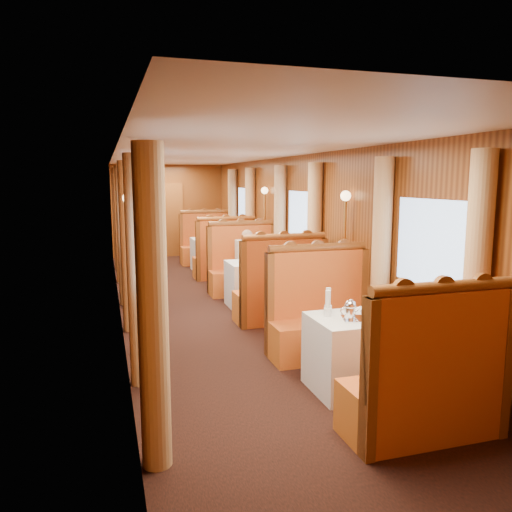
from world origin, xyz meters
name	(u,v)px	position (x,y,z in m)	size (l,w,h in m)	color
floor	(216,309)	(0.00, 0.00, 0.00)	(3.00, 12.00, 0.01)	black
ceiling	(214,153)	(0.00, 0.00, 2.50)	(3.00, 12.00, 0.01)	silver
wall_far	(168,211)	(0.00, 6.00, 1.25)	(3.00, 2.50, 0.01)	brown
wall_near	(493,365)	(0.00, -6.00, 1.25)	(3.00, 2.50, 0.01)	brown
wall_left	(118,236)	(-1.50, 0.00, 1.25)	(12.00, 2.50, 0.01)	brown
wall_right	(302,230)	(1.50, 0.00, 1.25)	(12.00, 2.50, 0.01)	brown
doorway_far	(169,220)	(0.00, 5.97, 1.00)	(0.80, 0.04, 2.00)	brown
table_near	(363,353)	(0.75, -3.50, 0.38)	(1.05, 0.72, 0.75)	white
banquette_near_fwd	(426,388)	(0.75, -4.51, 0.42)	(1.30, 0.55, 1.34)	#B32F13
banquette_near_aft	(322,321)	(0.75, -2.49, 0.42)	(1.30, 0.55, 1.34)	#B32F13
table_mid	(260,284)	(0.75, 0.00, 0.38)	(1.05, 0.72, 0.75)	white
banquette_mid_fwd	(280,294)	(0.75, -1.01, 0.42)	(1.30, 0.55, 1.34)	#B32F13
banquette_mid_aft	(243,270)	(0.75, 1.01, 0.42)	(1.30, 0.55, 1.34)	#B32F13
table_far	(215,254)	(0.75, 3.50, 0.38)	(1.05, 0.72, 0.75)	white
banquette_far_fwd	(225,259)	(0.75, 2.49, 0.42)	(1.30, 0.55, 1.34)	#B32F13
banquette_far_aft	(206,247)	(0.75, 4.51, 0.42)	(1.30, 0.55, 1.34)	#B32F13
tea_tray	(360,319)	(0.65, -3.59, 0.76)	(0.34, 0.26, 0.01)	silver
teapot_left	(350,313)	(0.55, -3.57, 0.82)	(0.18, 0.14, 0.15)	silver
teapot_right	(369,313)	(0.73, -3.61, 0.81)	(0.16, 0.12, 0.13)	silver
teapot_back	(351,310)	(0.63, -3.44, 0.81)	(0.15, 0.11, 0.12)	silver
fruit_plate	(397,317)	(1.01, -3.66, 0.77)	(0.23, 0.23, 0.05)	white
cup_inboard	(328,306)	(0.40, -3.39, 0.86)	(0.08, 0.08, 0.26)	white
cup_outboard	(328,303)	(0.45, -3.28, 0.86)	(0.08, 0.08, 0.26)	white
rose_vase_mid	(258,251)	(0.73, 0.00, 0.93)	(0.06, 0.06, 0.36)	silver
rose_vase_far	(216,231)	(0.79, 3.51, 0.93)	(0.06, 0.06, 0.36)	silver
window_left_near	(130,257)	(-1.49, -3.50, 1.45)	(1.20, 0.90, 0.01)	#8CADD8
curtain_left_near_a	(153,311)	(-1.38, -4.28, 1.18)	(0.22, 0.22, 2.35)	#DFAB72
curtain_left_near_b	(138,272)	(-1.38, -2.72, 1.18)	(0.22, 0.22, 2.35)	#DFAB72
window_right_near	(432,244)	(1.49, -3.50, 1.45)	(1.20, 0.90, 0.01)	#8CADD8
curtain_right_near_a	(476,287)	(1.38, -4.28, 1.18)	(0.22, 0.22, 2.35)	#DFAB72
curtain_right_near_b	(381,259)	(1.38, -2.72, 1.18)	(0.22, 0.22, 2.35)	#DFAB72
window_left_mid	(118,223)	(-1.49, 0.00, 1.45)	(1.20, 0.90, 0.01)	#8CADD8
curtain_left_mid_a	(129,247)	(-1.38, -0.78, 1.18)	(0.22, 0.22, 2.35)	#DFAB72
curtain_left_mid_b	(124,235)	(-1.38, 0.78, 1.18)	(0.22, 0.22, 2.35)	#DFAB72
window_right_mid	(301,218)	(1.49, 0.00, 1.45)	(1.20, 0.90, 0.01)	#8CADD8
curtain_right_mid_a	(314,240)	(1.38, -0.78, 1.18)	(0.22, 0.22, 2.35)	#DFAB72
curtain_right_mid_b	(280,230)	(1.38, 0.78, 1.18)	(0.22, 0.22, 2.35)	#DFAB72
window_left_far	(113,210)	(-1.49, 3.50, 1.45)	(1.20, 0.90, 0.01)	#8CADD8
curtain_left_far_a	(120,225)	(-1.38, 2.72, 1.18)	(0.22, 0.22, 2.35)	#DFAB72
curtain_left_far_b	(118,219)	(-1.38, 4.28, 1.18)	(0.22, 0.22, 2.35)	#DFAB72
window_right_far	(245,207)	(1.49, 3.50, 1.45)	(1.20, 0.90, 0.01)	#8CADD8
curtain_right_far_a	(250,222)	(1.38, 2.72, 1.18)	(0.22, 0.22, 2.35)	#DFAB72
curtain_right_far_b	(233,217)	(1.38, 4.28, 1.18)	(0.22, 0.22, 2.35)	#DFAB72
sconce_left_fore	(130,240)	(-1.40, -1.75, 1.38)	(0.14, 0.14, 1.95)	#BF8C3F
sconce_right_fore	(345,233)	(1.40, -1.75, 1.38)	(0.14, 0.14, 1.95)	#BF8C3F
sconce_left_aft	(120,219)	(-1.40, 1.75, 1.38)	(0.14, 0.14, 1.95)	#BF8C3F
sconce_right_aft	(265,215)	(1.40, 1.75, 1.38)	(0.14, 0.14, 1.95)	#BF8C3F
steward	(153,252)	(-0.95, 0.46, 0.92)	(0.67, 0.44, 1.83)	navy
passenger	(248,256)	(0.75, 0.72, 0.74)	(0.40, 0.44, 0.76)	beige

